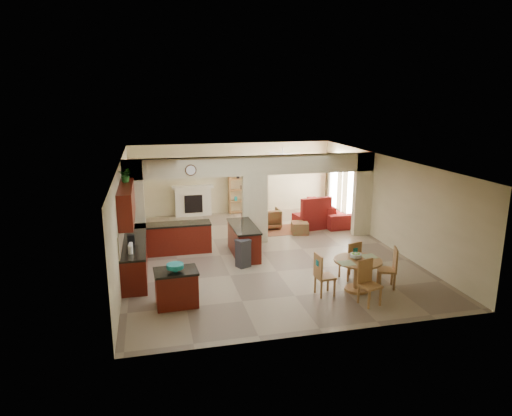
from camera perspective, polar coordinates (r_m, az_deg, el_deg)
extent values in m
plane|color=#84755C|center=(13.89, 0.80, -5.53)|extent=(10.00, 10.00, 0.00)
plane|color=white|center=(13.22, 0.84, 5.99)|extent=(10.00, 10.00, 0.00)
plane|color=beige|center=(18.27, -2.99, 3.73)|extent=(8.00, 0.00, 8.00)
plane|color=beige|center=(8.94, 8.69, -7.37)|extent=(8.00, 0.00, 8.00)
plane|color=beige|center=(13.13, -16.37, -0.87)|extent=(0.00, 10.00, 10.00)
plane|color=beige|center=(14.95, 15.87, 0.93)|extent=(0.00, 10.00, 10.00)
cube|color=beige|center=(14.08, -14.97, 0.21)|extent=(0.60, 0.25, 2.80)
cube|color=beige|center=(14.50, -0.14, -0.14)|extent=(0.80, 0.25, 2.20)
cube|color=beige|center=(15.67, 13.16, 1.68)|extent=(0.60, 0.25, 2.80)
cube|color=beige|center=(14.23, -0.14, 5.33)|extent=(8.00, 0.25, 0.60)
cube|color=#470F08|center=(12.63, -14.88, -5.96)|extent=(0.60, 3.20, 0.86)
cube|color=black|center=(12.48, -15.01, -3.99)|extent=(0.62, 3.22, 0.05)
cube|color=tan|center=(12.41, -16.39, -2.67)|extent=(0.02, 3.20, 0.55)
cube|color=#470F08|center=(13.93, -10.23, -3.83)|extent=(2.20, 0.60, 0.86)
cube|color=black|center=(13.80, -10.31, -2.03)|extent=(2.22, 0.62, 0.05)
cube|color=#470F08|center=(12.22, -15.87, 0.61)|extent=(0.35, 2.40, 0.90)
cube|color=#470F08|center=(13.53, -1.56, -4.14)|extent=(0.65, 1.80, 0.86)
cube|color=black|center=(13.40, -1.57, -2.29)|extent=(0.70, 1.85, 0.05)
cube|color=silver|center=(12.74, -0.78, -5.34)|extent=(0.58, 0.04, 0.70)
cylinder|color=#4D3019|center=(13.78, -8.16, 4.70)|extent=(0.34, 0.03, 0.34)
cube|color=brown|center=(16.11, 3.14, -2.76)|extent=(1.60, 1.30, 0.01)
cube|color=beige|center=(18.08, -7.86, 0.76)|extent=(1.40, 0.28, 1.10)
cube|color=black|center=(17.95, -7.81, 0.50)|extent=(0.70, 0.04, 0.70)
cube|color=beige|center=(17.93, -7.92, 2.61)|extent=(1.60, 0.35, 0.10)
cube|color=brown|center=(18.26, -1.79, 2.14)|extent=(1.00, 0.32, 1.80)
cube|color=white|center=(16.97, 12.02, 1.97)|extent=(0.02, 0.90, 1.90)
cube|color=white|center=(18.49, 9.80, 3.04)|extent=(0.02, 0.90, 1.90)
cube|color=white|center=(17.76, 10.84, 2.05)|extent=(0.02, 0.70, 2.10)
cube|color=#3B1917|center=(16.42, 12.77, 1.54)|extent=(0.10, 0.28, 2.30)
cube|color=#3B1917|center=(17.49, 11.07, 2.36)|extent=(0.10, 0.28, 2.30)
cube|color=#3B1917|center=(17.93, 10.42, 2.68)|extent=(0.10, 0.28, 2.30)
cube|color=#3B1917|center=(19.02, 8.98, 3.37)|extent=(0.10, 0.28, 2.30)
cylinder|color=white|center=(16.52, 3.38, 6.71)|extent=(1.00, 1.00, 0.10)
cube|color=#470F08|center=(10.55, -9.91, -9.92)|extent=(0.94, 0.68, 0.79)
cube|color=black|center=(10.39, -10.01, -7.81)|extent=(1.00, 0.73, 0.05)
cylinder|color=#127F82|center=(10.29, -10.07, -7.36)|extent=(0.38, 0.38, 0.18)
cube|color=#2F2F32|center=(12.63, -1.62, -5.80)|extent=(0.43, 0.41, 0.72)
cylinder|color=brown|center=(11.28, 12.63, -6.43)|extent=(1.15, 1.15, 0.04)
cylinder|color=brown|center=(11.41, 12.53, -8.19)|extent=(0.17, 0.17, 0.75)
cylinder|color=brown|center=(11.55, 12.44, -9.85)|extent=(0.59, 0.59, 0.06)
cylinder|color=#68BE28|center=(11.28, 12.36, -5.89)|extent=(0.28, 0.28, 0.15)
imported|color=maroon|center=(17.36, 9.13, -0.39)|extent=(2.67, 1.11, 0.77)
cube|color=maroon|center=(16.54, 7.00, -1.59)|extent=(1.29, 1.12, 0.46)
imported|color=maroon|center=(16.26, 1.62, -1.31)|extent=(0.76, 0.79, 0.71)
cube|color=maroon|center=(15.72, 5.50, -2.49)|extent=(0.65, 0.65, 0.40)
imported|color=#1B5316|center=(12.61, -15.97, 3.99)|extent=(0.44, 0.42, 0.39)
cube|color=brown|center=(12.07, 11.58, -6.60)|extent=(0.51, 0.51, 0.05)
cube|color=brown|center=(12.37, 11.64, -7.22)|extent=(0.04, 0.04, 0.44)
cube|color=brown|center=(12.17, 10.39, -7.53)|extent=(0.04, 0.04, 0.44)
cube|color=brown|center=(12.13, 12.66, -7.71)|extent=(0.04, 0.04, 0.44)
cube|color=brown|center=(11.93, 11.41, -8.03)|extent=(0.04, 0.04, 0.44)
cube|color=brown|center=(11.83, 12.23, -5.51)|extent=(0.42, 0.15, 0.55)
cube|color=#127F82|center=(11.79, 12.33, -5.23)|extent=(0.14, 0.05, 0.14)
cube|color=brown|center=(11.74, 16.01, -7.47)|extent=(0.54, 0.54, 0.05)
cube|color=brown|center=(11.95, 15.00, -8.20)|extent=(0.04, 0.04, 0.44)
cube|color=brown|center=(11.64, 15.23, -8.82)|extent=(0.04, 0.04, 0.44)
cube|color=brown|center=(12.01, 16.62, -8.20)|extent=(0.04, 0.04, 0.44)
cube|color=brown|center=(11.70, 16.90, -8.82)|extent=(0.04, 0.04, 0.44)
cube|color=brown|center=(11.67, 17.03, -6.10)|extent=(0.18, 0.41, 0.55)
cube|color=#127F82|center=(11.65, 17.18, -5.78)|extent=(0.06, 0.14, 0.14)
cube|color=brown|center=(10.72, 14.05, -9.42)|extent=(0.52, 0.52, 0.05)
cube|color=brown|center=(10.59, 13.91, -11.07)|extent=(0.04, 0.04, 0.44)
cube|color=brown|center=(10.81, 15.27, -10.64)|extent=(0.04, 0.04, 0.44)
cube|color=brown|center=(10.82, 12.69, -10.45)|extent=(0.04, 0.04, 0.44)
cube|color=brown|center=(11.03, 14.04, -10.04)|extent=(0.04, 0.04, 0.44)
cube|color=brown|center=(10.73, 13.46, -7.62)|extent=(0.42, 0.15, 0.55)
cube|color=#127F82|center=(10.73, 13.39, -7.23)|extent=(0.14, 0.05, 0.14)
cube|color=brown|center=(11.01, 8.62, -8.50)|extent=(0.45, 0.45, 0.05)
cube|color=brown|center=(11.04, 9.78, -9.79)|extent=(0.04, 0.04, 0.44)
cube|color=brown|center=(11.31, 8.97, -9.15)|extent=(0.04, 0.04, 0.44)
cube|color=brown|center=(10.89, 8.17, -10.06)|extent=(0.04, 0.04, 0.44)
cube|color=brown|center=(11.17, 7.39, -9.40)|extent=(0.04, 0.04, 0.44)
cube|color=brown|center=(10.82, 7.77, -7.17)|extent=(0.08, 0.42, 0.55)
cube|color=#127F82|center=(10.79, 7.66, -6.84)|extent=(0.02, 0.14, 0.14)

